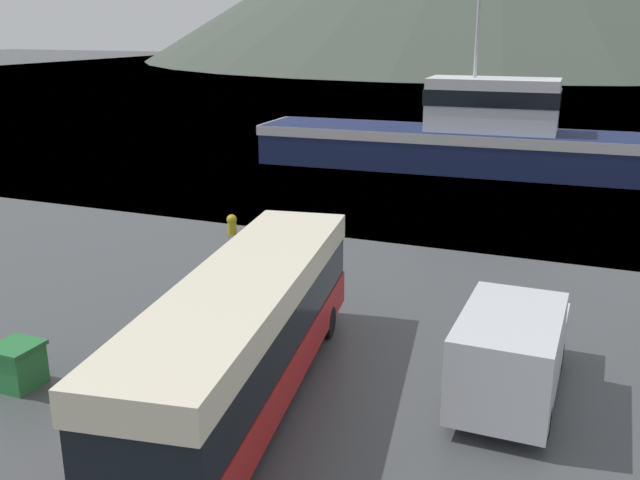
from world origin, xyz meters
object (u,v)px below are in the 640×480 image
Objects in this scene: delivery_van at (512,350)px; storage_bin at (18,365)px; fishing_boat at (460,136)px; tour_bus at (246,331)px.

storage_bin is at bearing -160.13° from delivery_van.
delivery_van is at bearing -168.45° from fishing_boat.
delivery_van is at bearing 14.42° from tour_bus.
delivery_van is 28.57m from fishing_boat.
fishing_boat is 32.08m from storage_bin.
fishing_boat reaches higher than delivery_van.
tour_bus is 0.49× the size of fishing_boat.
storage_bin is at bearing -174.22° from tour_bus.
storage_bin is (-4.25, -31.76, -1.48)m from fishing_boat.
fishing_boat reaches higher than storage_bin.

